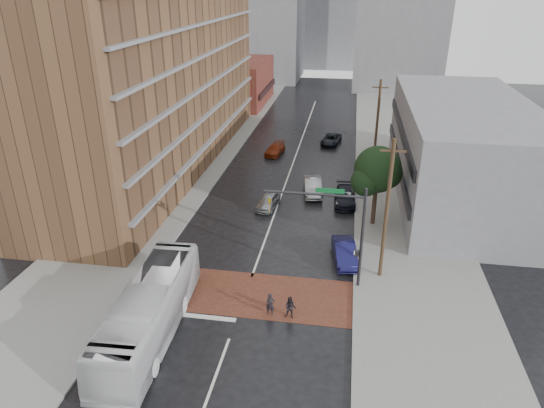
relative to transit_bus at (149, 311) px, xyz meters
The scene contains 22 objects.
ground 6.47m from the transit_bus, 43.49° to the left, with size 160.00×160.00×0.00m, color black.
crosswalk 6.81m from the transit_bus, 46.64° to the left, with size 14.00×5.00×0.02m, color brown.
sidewalk_west 30.16m from the transit_bus, 103.37° to the left, with size 9.00×90.00×0.15m, color gray.
sidewalk_east 33.44m from the transit_bus, 61.31° to the left, with size 9.00×90.00×0.15m, color gray.
apartment_block 32.30m from the transit_bus, 108.49° to the left, with size 10.00×44.00×28.00m, color brown.
storefront_west 58.81m from the transit_bus, 97.29° to the left, with size 8.00×16.00×7.00m, color maroon.
building_east 32.27m from the transit_bus, 49.12° to the left, with size 11.00×26.00×9.00m, color gray.
distant_tower_center 99.94m from the transit_bus, 87.38° to the left, with size 12.00×10.00×24.00m, color gray.
street_tree 21.14m from the transit_bus, 51.37° to the left, with size 4.20×4.10×6.90m.
signal_mast 12.79m from the transit_bus, 33.23° to the left, with size 6.50×0.30×7.20m.
utility_pole_near 16.09m from the transit_bus, 31.91° to the left, with size 1.60×0.26×10.00m.
utility_pole_far 31.48m from the transit_bus, 64.77° to the left, with size 1.60×0.26×10.00m.
transit_bus is the anchor object (origin of this frame).
pedestrian_a 7.19m from the transit_bus, 24.18° to the left, with size 0.54×0.35×1.48m, color black.
pedestrian_b 8.30m from the transit_bus, 19.87° to the left, with size 0.72×0.56×1.47m, color black.
car_travel_a 18.67m from the transit_bus, 78.42° to the left, with size 1.55×3.84×1.31m, color #A2A6AA.
car_travel_b 23.34m from the transit_bus, 71.33° to the left, with size 1.62×4.64×1.53m, color #9EA0A5.
car_travel_c 33.27m from the transit_bus, 86.50° to the left, with size 1.67×4.10×1.19m, color maroon.
suv_travel 39.18m from the transit_bus, 77.62° to the left, with size 2.04×4.42×1.23m, color black.
car_parked_near 14.80m from the transit_bus, 42.82° to the left, with size 1.51×4.34×1.43m, color #141344.
car_parked_mid 22.92m from the transit_bus, 62.45° to the left, with size 1.90×4.68×1.36m, color black.
car_parked_far 22.94m from the transit_bus, 62.35° to the left, with size 1.68×4.18×1.42m, color #A1A4A9.
Camera 1 is at (6.00, -25.40, 18.73)m, focal length 32.00 mm.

